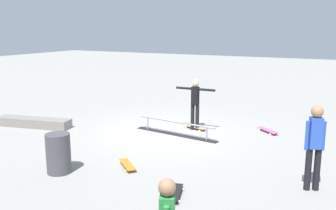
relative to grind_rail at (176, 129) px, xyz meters
The scene contains 10 objects.
ground_plane 0.36m from the grind_rail, 23.81° to the right, with size 60.00×60.00×0.00m, color gray.
grind_rail is the anchor object (origin of this frame).
skate_ledge 4.65m from the grind_rail, 16.03° to the left, with size 2.48×0.52×0.28m, color gray.
skater_main 1.10m from the grind_rail, 111.13° to the right, with size 1.27×0.22×1.58m.
skateboard_main 0.88m from the grind_rail, 107.59° to the right, with size 0.82×0.41×0.09m.
bystander_blue_shirt 4.73m from the grind_rail, 151.26° to the left, with size 0.38×0.27×1.71m.
loose_skateboard_black 4.17m from the grind_rail, 116.10° to the left, with size 0.43×0.82×0.09m.
loose_skateboard_pink 2.82m from the grind_rail, 148.08° to the right, with size 0.74×0.67×0.09m.
loose_skateboard_orange 2.92m from the grind_rail, 93.82° to the left, with size 0.73×0.68×0.09m.
trash_bin 3.98m from the grind_rail, 75.74° to the left, with size 0.53×0.53×0.89m, color #47474C.
Camera 1 is at (-5.06, 9.86, 3.17)m, focal length 40.27 mm.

